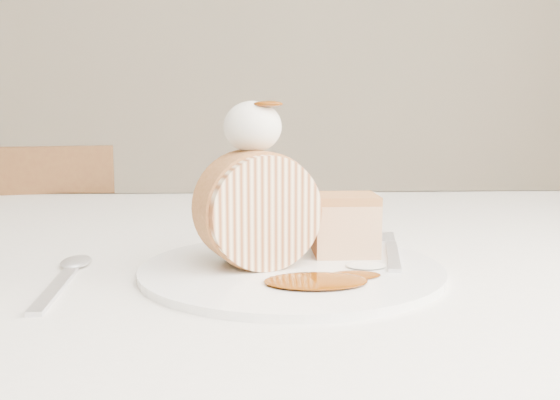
{
  "coord_description": "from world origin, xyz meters",
  "views": [
    {
      "loc": [
        0.01,
        -0.49,
        0.9
      ],
      "look_at": [
        0.04,
        0.08,
        0.82
      ],
      "focal_mm": 40.0,
      "sensor_mm": 36.0,
      "label": 1
    }
  ],
  "objects": [
    {
      "name": "caramel_pool",
      "position": [
        0.06,
        0.01,
        0.76
      ],
      "size": [
        0.09,
        0.06,
        0.0
      ],
      "primitive_type": null,
      "rotation": [
        0.0,
        0.0,
        0.0
      ],
      "color": "#672C04",
      "rests_on": "plate"
    },
    {
      "name": "table",
      "position": [
        0.0,
        0.2,
        0.66
      ],
      "size": [
        1.4,
        0.9,
        0.75
      ],
      "color": "silver",
      "rests_on": "ground"
    },
    {
      "name": "roulade_slice",
      "position": [
        0.02,
        0.07,
        0.81
      ],
      "size": [
        0.12,
        0.09,
        0.1
      ],
      "primitive_type": "cylinder",
      "rotation": [
        1.57,
        0.0,
        0.35
      ],
      "color": "#FFE2B1",
      "rests_on": "plate"
    },
    {
      "name": "chair_far",
      "position": [
        -0.46,
        0.74,
        0.48
      ],
      "size": [
        0.47,
        0.47,
        0.83
      ],
      "rotation": [
        0.0,
        0.0,
        3.37
      ],
      "color": "brown",
      "rests_on": "ground"
    },
    {
      "name": "whipped_cream",
      "position": [
        0.01,
        0.09,
        0.88
      ],
      "size": [
        0.05,
        0.05,
        0.05
      ],
      "primitive_type": "ellipsoid",
      "color": "silver",
      "rests_on": "roulade_slice"
    },
    {
      "name": "caramel_drizzle",
      "position": [
        0.03,
        0.08,
        0.91
      ],
      "size": [
        0.03,
        0.02,
        0.01
      ],
      "primitive_type": "ellipsoid",
      "color": "#672C04",
      "rests_on": "whipped_cream"
    },
    {
      "name": "spoon",
      "position": [
        -0.15,
        0.02,
        0.75
      ],
      "size": [
        0.04,
        0.17,
        0.0
      ],
      "primitive_type": "cube",
      "rotation": [
        0.0,
        0.0,
        0.07
      ],
      "color": "silver",
      "rests_on": "table"
    },
    {
      "name": "fork",
      "position": [
        0.15,
        0.1,
        0.76
      ],
      "size": [
        0.06,
        0.17,
        0.0
      ],
      "primitive_type": "cube",
      "rotation": [
        0.0,
        0.0,
        -0.2
      ],
      "color": "silver",
      "rests_on": "plate"
    },
    {
      "name": "plate",
      "position": [
        0.05,
        0.07,
        0.75
      ],
      "size": [
        0.28,
        0.28,
        0.01
      ],
      "primitive_type": "cylinder",
      "rotation": [
        0.0,
        0.0,
        0.0
      ],
      "color": "white",
      "rests_on": "table"
    },
    {
      "name": "cake_chunk",
      "position": [
        0.11,
        0.11,
        0.78
      ],
      "size": [
        0.06,
        0.06,
        0.05
      ],
      "primitive_type": "cube",
      "rotation": [
        0.0,
        0.0,
        0.0
      ],
      "color": "#BD7C47",
      "rests_on": "plate"
    }
  ]
}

